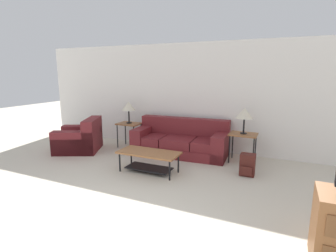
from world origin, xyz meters
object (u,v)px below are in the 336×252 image
at_px(table_lamp_left, 129,106).
at_px(backpack, 247,165).
at_px(armchair, 80,139).
at_px(coffee_table, 149,157).
at_px(table_lamp_right, 245,113).
at_px(side_table_right, 243,137).
at_px(side_table_left, 129,126).
at_px(couch, 181,142).

xyz_separation_m(table_lamp_left, backpack, (3.05, -0.73, -0.86)).
relative_size(armchair, table_lamp_left, 2.34).
distance_m(coffee_table, table_lamp_right, 2.18).
bearing_deg(side_table_right, backpack, -74.04).
height_order(coffee_table, backpack, backpack).
bearing_deg(side_table_left, table_lamp_left, -75.96).
bearing_deg(coffee_table, backpack, 19.07).
distance_m(side_table_right, backpack, 0.84).
height_order(table_lamp_right, backpack, table_lamp_right).
bearing_deg(side_table_right, table_lamp_right, -90.00).
height_order(couch, armchair, couch).
xyz_separation_m(couch, backpack, (1.63, -0.73, -0.09)).
bearing_deg(table_lamp_right, backpack, -74.04).
xyz_separation_m(side_table_left, table_lamp_left, (0.00, -0.00, 0.50)).
distance_m(couch, armchair, 2.48).
bearing_deg(couch, table_lamp_left, -179.97).
relative_size(table_lamp_left, table_lamp_right, 1.00).
bearing_deg(backpack, table_lamp_left, 166.53).
xyz_separation_m(armchair, side_table_right, (3.77, 0.78, 0.27)).
bearing_deg(backpack, side_table_left, 166.53).
relative_size(armchair, side_table_left, 2.06).
relative_size(coffee_table, side_table_left, 1.88).
bearing_deg(table_lamp_left, side_table_right, 0.00).
bearing_deg(armchair, table_lamp_left, 39.87).
bearing_deg(side_table_right, armchair, -168.34).
bearing_deg(armchair, backpack, 0.69).
distance_m(side_table_left, backpack, 3.16).
bearing_deg(side_table_left, coffee_table, -45.99).
distance_m(armchair, backpack, 3.98).
relative_size(table_lamp_right, backpack, 1.32).
distance_m(coffee_table, table_lamp_left, 2.01).
xyz_separation_m(side_table_right, backpack, (0.21, -0.73, -0.35)).
relative_size(couch, side_table_left, 3.55).
xyz_separation_m(side_table_left, table_lamp_right, (2.84, -0.00, 0.50)).
xyz_separation_m(couch, side_table_right, (1.42, -0.00, 0.26)).
relative_size(side_table_right, table_lamp_left, 1.14).
distance_m(armchair, table_lamp_right, 3.93).
relative_size(couch, table_lamp_right, 4.04).
relative_size(armchair, coffee_table, 1.09).
relative_size(couch, side_table_right, 3.55).
xyz_separation_m(side_table_right, table_lamp_right, (0.00, -0.00, 0.50)).
relative_size(armchair, table_lamp_right, 2.34).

